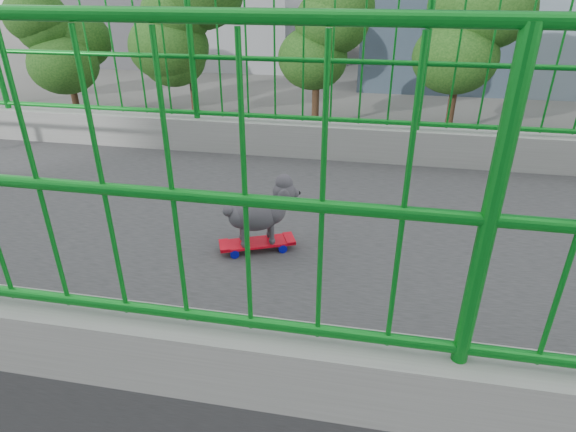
% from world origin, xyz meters
% --- Properties ---
extents(road, '(18.00, 90.00, 0.02)m').
position_xyz_m(road, '(-13.00, 0.00, 0.01)').
color(road, black).
rests_on(road, ground).
extents(footbridge, '(3.00, 24.00, 7.00)m').
position_xyz_m(footbridge, '(0.00, 0.00, 5.22)').
color(footbridge, '#2D2D2F').
rests_on(footbridge, ground).
extents(railing, '(3.00, 24.00, 1.42)m').
position_xyz_m(railing, '(0.00, 0.00, 7.21)').
color(railing, gray).
rests_on(railing, footbridge).
extents(street_trees, '(5.30, 60.40, 7.26)m').
position_xyz_m(street_trees, '(-26.03, 1.06, 4.72)').
color(street_trees, black).
rests_on(street_trees, ground).
extents(skateboard, '(0.30, 0.47, 0.06)m').
position_xyz_m(skateboard, '(0.34, -1.00, 7.05)').
color(skateboard, red).
rests_on(skateboard, footbridge).
extents(poodle, '(0.29, 0.43, 0.38)m').
position_xyz_m(poodle, '(0.33, -0.98, 7.27)').
color(poodle, '#2F2D32').
rests_on(poodle, skateboard).
extents(car_2, '(2.28, 4.95, 1.38)m').
position_xyz_m(car_2, '(-12.40, -10.87, 0.69)').
color(car_2, gray).
rests_on(car_2, ground).
extents(car_4, '(1.76, 4.37, 1.49)m').
position_xyz_m(car_4, '(-18.80, -7.49, 0.74)').
color(car_4, red).
rests_on(car_4, ground).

